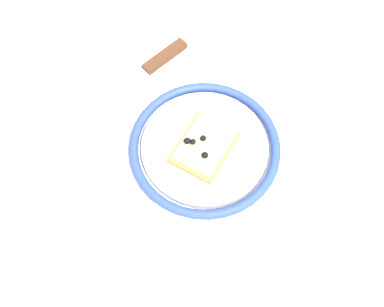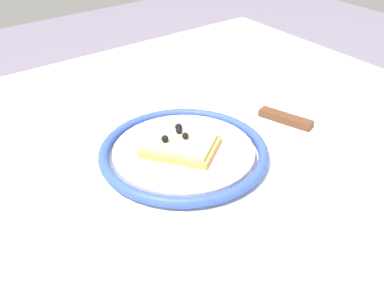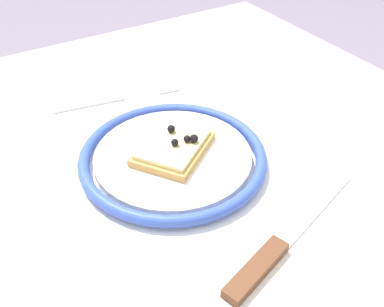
{
  "view_description": "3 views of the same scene",
  "coord_description": "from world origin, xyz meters",
  "px_view_note": "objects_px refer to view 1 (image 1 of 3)",
  "views": [
    {
      "loc": [
        -0.35,
        0.2,
        1.43
      ],
      "look_at": [
        -0.05,
        0.06,
        0.74
      ],
      "focal_mm": 45.87,
      "sensor_mm": 36.0,
      "label": 1
    },
    {
      "loc": [
        -0.36,
        -0.41,
        1.09
      ],
      "look_at": [
        -0.04,
        0.01,
        0.74
      ],
      "focal_mm": 43.26,
      "sensor_mm": 36.0,
      "label": 2
    },
    {
      "loc": [
        0.35,
        -0.18,
        1.09
      ],
      "look_at": [
        -0.02,
        0.05,
        0.74
      ],
      "focal_mm": 41.5,
      "sensor_mm": 36.0,
      "label": 3
    }
  ],
  "objects_px": {
    "dining_table": "(212,146)",
    "plate": "(205,147)",
    "pizza_slice_near": "(204,146)",
    "knife": "(151,67)",
    "fork": "(255,251)"
  },
  "relations": [
    {
      "from": "pizza_slice_near",
      "to": "knife",
      "type": "xyz_separation_m",
      "value": [
        0.19,
        0.01,
        -0.02
      ]
    },
    {
      "from": "plate",
      "to": "knife",
      "type": "distance_m",
      "value": 0.18
    },
    {
      "from": "fork",
      "to": "knife",
      "type": "bearing_deg",
      "value": 1.83
    },
    {
      "from": "dining_table",
      "to": "plate",
      "type": "xyz_separation_m",
      "value": [
        -0.04,
        0.04,
        0.1
      ]
    },
    {
      "from": "pizza_slice_near",
      "to": "knife",
      "type": "bearing_deg",
      "value": 4.14
    },
    {
      "from": "fork",
      "to": "dining_table",
      "type": "bearing_deg",
      "value": -10.31
    },
    {
      "from": "plate",
      "to": "knife",
      "type": "relative_size",
      "value": 1.04
    },
    {
      "from": "knife",
      "to": "dining_table",
      "type": "bearing_deg",
      "value": -160.31
    },
    {
      "from": "dining_table",
      "to": "pizza_slice_near",
      "type": "height_order",
      "value": "pizza_slice_near"
    },
    {
      "from": "pizza_slice_near",
      "to": "plate",
      "type": "bearing_deg",
      "value": -38.78
    },
    {
      "from": "dining_table",
      "to": "plate",
      "type": "height_order",
      "value": "plate"
    },
    {
      "from": "knife",
      "to": "fork",
      "type": "xyz_separation_m",
      "value": [
        -0.37,
        -0.01,
        -0.0
      ]
    },
    {
      "from": "dining_table",
      "to": "pizza_slice_near",
      "type": "xyz_separation_m",
      "value": [
        -0.04,
        0.04,
        0.11
      ]
    },
    {
      "from": "plate",
      "to": "fork",
      "type": "bearing_deg",
      "value": 178.42
    },
    {
      "from": "pizza_slice_near",
      "to": "fork",
      "type": "height_order",
      "value": "pizza_slice_near"
    }
  ]
}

